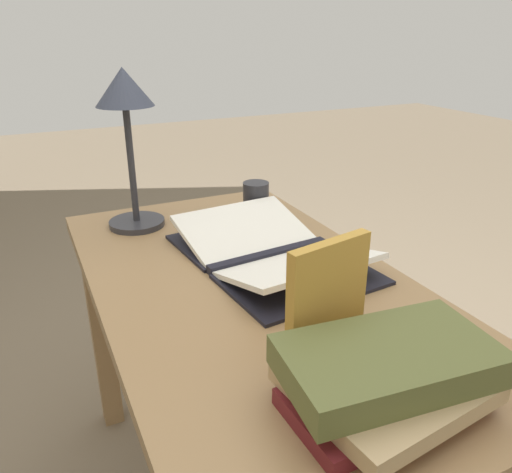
{
  "coord_description": "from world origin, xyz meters",
  "views": [
    {
      "loc": [
        -0.87,
        0.4,
        1.23
      ],
      "look_at": [
        0.05,
        -0.03,
        0.8
      ],
      "focal_mm": 35.0,
      "sensor_mm": 36.0,
      "label": 1
    }
  ],
  "objects_px": {
    "open_book": "(269,251)",
    "coffee_mug": "(256,199)",
    "reading_lamp": "(126,112)",
    "book_stack_tall": "(386,376)",
    "book_standing_upright": "(327,300)"
  },
  "relations": [
    {
      "from": "book_stack_tall",
      "to": "coffee_mug",
      "type": "bearing_deg",
      "value": -12.21
    },
    {
      "from": "open_book",
      "to": "reading_lamp",
      "type": "distance_m",
      "value": 0.51
    },
    {
      "from": "book_stack_tall",
      "to": "coffee_mug",
      "type": "height_order",
      "value": "same"
    },
    {
      "from": "book_standing_upright",
      "to": "reading_lamp",
      "type": "distance_m",
      "value": 0.76
    },
    {
      "from": "open_book",
      "to": "coffee_mug",
      "type": "bearing_deg",
      "value": -24.65
    },
    {
      "from": "open_book",
      "to": "coffee_mug",
      "type": "height_order",
      "value": "coffee_mug"
    },
    {
      "from": "coffee_mug",
      "to": "book_standing_upright",
      "type": "bearing_deg",
      "value": 164.41
    },
    {
      "from": "book_stack_tall",
      "to": "book_standing_upright",
      "type": "xyz_separation_m",
      "value": [
        0.14,
        0.01,
        0.05
      ]
    },
    {
      "from": "open_book",
      "to": "book_stack_tall",
      "type": "height_order",
      "value": "book_stack_tall"
    },
    {
      "from": "open_book",
      "to": "coffee_mug",
      "type": "distance_m",
      "value": 0.3
    },
    {
      "from": "book_standing_upright",
      "to": "coffee_mug",
      "type": "relative_size",
      "value": 1.93
    },
    {
      "from": "reading_lamp",
      "to": "open_book",
      "type": "bearing_deg",
      "value": -146.59
    },
    {
      "from": "open_book",
      "to": "book_stack_tall",
      "type": "xyz_separation_m",
      "value": [
        -0.51,
        0.07,
        0.03
      ]
    },
    {
      "from": "book_stack_tall",
      "to": "book_standing_upright",
      "type": "relative_size",
      "value": 1.53
    },
    {
      "from": "book_stack_tall",
      "to": "book_standing_upright",
      "type": "height_order",
      "value": "book_standing_upright"
    }
  ]
}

